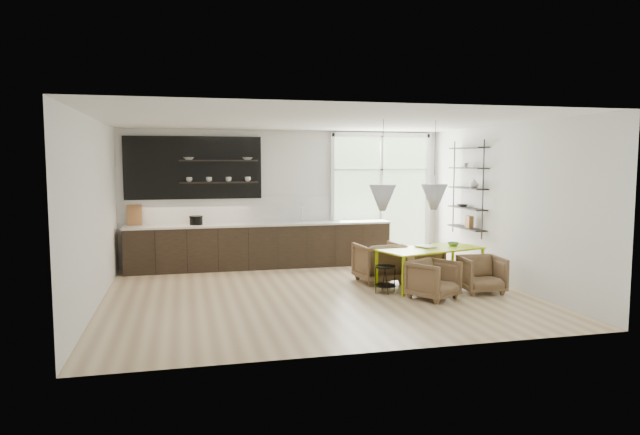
% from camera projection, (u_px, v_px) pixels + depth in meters
% --- Properties ---
extents(room, '(7.02, 6.01, 2.91)m').
position_uv_depth(room, '(335.00, 203.00, 10.66)').
color(room, beige).
rests_on(room, ground).
extents(kitchen_run, '(5.54, 0.69, 2.75)m').
position_uv_depth(kitchen_run, '(257.00, 239.00, 11.99)').
color(kitchen_run, black).
rests_on(kitchen_run, ground).
extents(right_shelving, '(0.26, 1.22, 1.90)m').
position_uv_depth(right_shelving, '(468.00, 191.00, 11.36)').
color(right_shelving, black).
rests_on(right_shelving, ground).
extents(dining_table, '(2.05, 1.35, 0.69)m').
position_uv_depth(dining_table, '(430.00, 251.00, 10.18)').
color(dining_table, '#ACCB0A').
rests_on(dining_table, ground).
extents(armchair_back_left, '(0.85, 0.87, 0.73)m').
position_uv_depth(armchair_back_left, '(379.00, 262.00, 10.58)').
color(armchair_back_left, brown).
rests_on(armchair_back_left, ground).
extents(armchair_back_right, '(0.69, 0.70, 0.62)m').
position_uv_depth(armchair_back_right, '(423.00, 260.00, 11.15)').
color(armchair_back_right, brown).
rests_on(armchair_back_right, ground).
extents(armchair_front_left, '(0.93, 0.94, 0.63)m').
position_uv_depth(armchair_front_left, '(433.00, 280.00, 9.29)').
color(armchair_front_left, brown).
rests_on(armchair_front_left, ground).
extents(armchair_front_right, '(0.73, 0.75, 0.63)m').
position_uv_depth(armchair_front_right, '(482.00, 274.00, 9.72)').
color(armchair_front_right, brown).
rests_on(armchair_front_right, ground).
extents(wire_stool, '(0.37, 0.37, 0.46)m').
position_uv_depth(wire_stool, '(385.00, 276.00, 9.69)').
color(wire_stool, black).
rests_on(wire_stool, ground).
extents(table_book, '(0.37, 0.42, 0.03)m').
position_uv_depth(table_book, '(421.00, 247.00, 10.20)').
color(table_book, white).
rests_on(table_book, dining_table).
extents(table_bowl, '(0.21, 0.21, 0.06)m').
position_uv_depth(table_bowl, '(453.00, 244.00, 10.47)').
color(table_bowl, '#58884D').
rests_on(table_bowl, dining_table).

